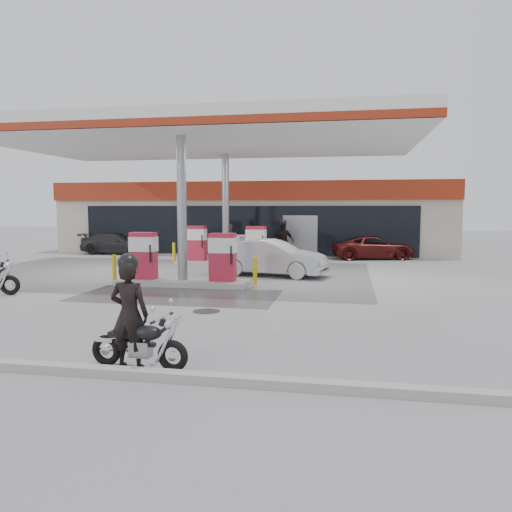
{
  "coord_description": "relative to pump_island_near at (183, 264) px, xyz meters",
  "views": [
    {
      "loc": [
        5.56,
        -14.02,
        2.65
      ],
      "look_at": [
        2.83,
        0.4,
        1.2
      ],
      "focal_mm": 35.0,
      "sensor_mm": 36.0,
      "label": 1
    }
  ],
  "objects": [
    {
      "name": "pump_island_far",
      "position": [
        0.0,
        6.0,
        0.0
      ],
      "size": [
        5.14,
        1.3,
        1.78
      ],
      "color": "#9E9E99",
      "rests_on": "ground"
    },
    {
      "name": "kerb",
      "position": [
        0.0,
        -9.0,
        -0.64
      ],
      "size": [
        28.0,
        0.25,
        0.15
      ],
      "primitive_type": "cube",
      "color": "gray",
      "rests_on": "ground"
    },
    {
      "name": "parked_car_right",
      "position": [
        6.74,
        10.0,
        -0.13
      ],
      "size": [
        4.51,
        2.88,
        1.16
      ],
      "primitive_type": "imported",
      "rotation": [
        0.0,
        0.0,
        1.82
      ],
      "color": "#541312",
      "rests_on": "ground"
    },
    {
      "name": "pump_island_near",
      "position": [
        0.0,
        0.0,
        0.0
      ],
      "size": [
        5.14,
        1.3,
        1.78
      ],
      "color": "#9E9E99",
      "rests_on": "ground"
    },
    {
      "name": "biker_walking",
      "position": [
        2.33,
        8.2,
        0.25
      ],
      "size": [
        1.21,
        0.97,
        1.92
      ],
      "primitive_type": "imported",
      "rotation": [
        0.0,
        0.0,
        0.52
      ],
      "color": "black",
      "rests_on": "ground"
    },
    {
      "name": "main_motorcycle",
      "position": [
        2.22,
        -8.54,
        -0.32
      ],
      "size": [
        1.74,
        0.67,
        0.89
      ],
      "rotation": [
        0.0,
        0.0,
        -0.08
      ],
      "color": "black",
      "rests_on": "ground"
    },
    {
      "name": "wet_patch",
      "position": [
        0.5,
        -2.0,
        -0.71
      ],
      "size": [
        6.0,
        3.0,
        0.0
      ],
      "primitive_type": "cube",
      "color": "#4C4C4F",
      "rests_on": "ground"
    },
    {
      "name": "store_building",
      "position": [
        0.01,
        13.94,
        1.3
      ],
      "size": [
        22.0,
        8.22,
        4.0
      ],
      "color": "beige",
      "rests_on": "ground"
    },
    {
      "name": "attendant",
      "position": [
        -0.08,
        7.0,
        0.22
      ],
      "size": [
        0.98,
        1.09,
        1.85
      ],
      "primitive_type": "imported",
      "rotation": [
        0.0,
        0.0,
        1.2
      ],
      "color": "#55555A",
      "rests_on": "ground"
    },
    {
      "name": "ground",
      "position": [
        0.0,
        -2.0,
        -0.71
      ],
      "size": [
        90.0,
        90.0,
        0.0
      ],
      "primitive_type": "plane",
      "color": "gray",
      "rests_on": "ground"
    },
    {
      "name": "sedan_white",
      "position": [
        0.31,
        9.2,
        -0.05
      ],
      "size": [
        4.01,
        2.0,
        1.31
      ],
      "primitive_type": "imported",
      "rotation": [
        0.0,
        0.0,
        1.69
      ],
      "color": "white",
      "rests_on": "ground"
    },
    {
      "name": "biker_main",
      "position": [
        2.03,
        -8.53,
        0.19
      ],
      "size": [
        0.66,
        0.44,
        1.79
      ],
      "primitive_type": "imported",
      "rotation": [
        0.0,
        0.0,
        3.12
      ],
      "color": "black",
      "rests_on": "ground"
    },
    {
      "name": "canopy",
      "position": [
        0.0,
        3.0,
        4.56
      ],
      "size": [
        16.0,
        10.02,
        5.51
      ],
      "color": "silver",
      "rests_on": "ground"
    },
    {
      "name": "parked_car_left",
      "position": [
        -7.3,
        10.0,
        -0.11
      ],
      "size": [
        4.13,
        1.69,
        1.2
      ],
      "primitive_type": "imported",
      "rotation": [
        0.0,
        0.0,
        1.57
      ],
      "color": "black",
      "rests_on": "ground"
    },
    {
      "name": "hatchback_silver",
      "position": [
        2.62,
        2.82,
        -0.01
      ],
      "size": [
        4.43,
        2.23,
        1.39
      ],
      "primitive_type": "imported",
      "rotation": [
        0.0,
        0.0,
        1.38
      ],
      "color": "#B0B4B9",
      "rests_on": "ground"
    },
    {
      "name": "drain_cover",
      "position": [
        2.0,
        -4.0,
        -0.71
      ],
      "size": [
        0.7,
        0.7,
        0.01
      ],
      "primitive_type": "cylinder",
      "color": "#38383A",
      "rests_on": "ground"
    }
  ]
}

